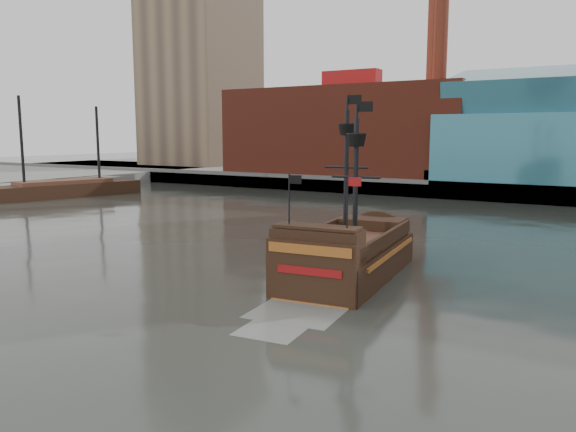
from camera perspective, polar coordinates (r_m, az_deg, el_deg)
The scene contains 7 objects.
ground at distance 27.77m, azimuth -15.46°, elevation -11.37°, with size 400.00×400.00×0.00m, color #282B26.
promenade_far at distance 111.82m, azimuth 21.02°, elevation 3.54°, with size 220.00×60.00×2.00m, color slate.
seawall at distance 82.99m, azimuth 17.45°, elevation 2.45°, with size 220.00×1.00×2.60m, color #4C4C49.
pier at distance 91.17m, azimuth -27.16°, elevation 2.22°, with size 6.00×40.00×2.00m, color slate.
skyline at distance 104.50m, azimuth 23.89°, elevation 16.06°, with size 149.00×45.00×62.00m.
pirate_ship at distance 36.64m, azimuth 6.10°, elevation -4.46°, with size 6.71×17.29×12.62m.
docked_vessel at distance 89.42m, azimuth -21.78°, elevation 2.42°, with size 10.59×22.88×15.19m.
Camera 1 is at (19.17, -17.86, 9.21)m, focal length 35.00 mm.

